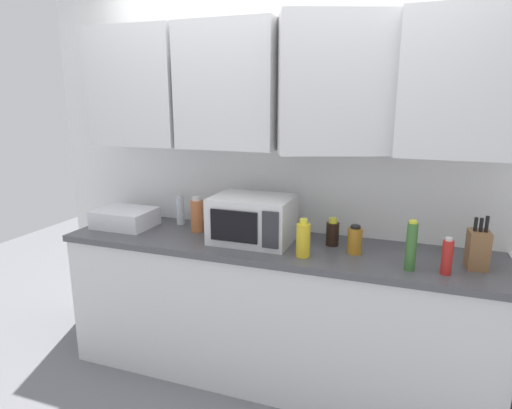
% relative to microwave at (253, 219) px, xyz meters
% --- Properties ---
extents(wall_back_with_cabinets, '(3.49, 0.53, 2.60)m').
position_rel_microwave_xyz_m(wall_back_with_cabinets, '(0.13, 0.23, 0.54)').
color(wall_back_with_cabinets, white).
rests_on(wall_back_with_cabinets, ground_plane).
extents(counter_run, '(2.62, 0.63, 0.90)m').
position_rel_microwave_xyz_m(counter_run, '(0.13, 0.00, -0.59)').
color(counter_run, silver).
rests_on(counter_run, ground_plane).
extents(microwave, '(0.48, 0.37, 0.28)m').
position_rel_microwave_xyz_m(microwave, '(0.00, 0.00, 0.00)').
color(microwave, silver).
rests_on(microwave, counter_run).
extents(dish_rack, '(0.38, 0.30, 0.12)m').
position_rel_microwave_xyz_m(dish_rack, '(-0.93, 0.00, -0.08)').
color(dish_rack, silver).
rests_on(dish_rack, counter_run).
extents(knife_block, '(0.11, 0.13, 0.28)m').
position_rel_microwave_xyz_m(knife_block, '(1.24, -0.02, -0.04)').
color(knife_block, brown).
rests_on(knife_block, counter_run).
extents(bottle_spice_jar, '(0.08, 0.08, 0.24)m').
position_rel_microwave_xyz_m(bottle_spice_jar, '(-0.41, 0.07, -0.03)').
color(bottle_spice_jar, '#BC6638').
rests_on(bottle_spice_jar, counter_run).
extents(bottle_amber_vinegar, '(0.08, 0.08, 0.16)m').
position_rel_microwave_xyz_m(bottle_amber_vinegar, '(0.62, -0.01, -0.06)').
color(bottle_amber_vinegar, '#AD701E').
rests_on(bottle_amber_vinegar, counter_run).
extents(bottle_yellow_mustard, '(0.08, 0.08, 0.22)m').
position_rel_microwave_xyz_m(bottle_yellow_mustard, '(0.36, -0.16, -0.04)').
color(bottle_yellow_mustard, gold).
rests_on(bottle_yellow_mustard, counter_run).
extents(bottle_clear_tall, '(0.06, 0.06, 0.21)m').
position_rel_microwave_xyz_m(bottle_clear_tall, '(-0.60, 0.18, -0.04)').
color(bottle_clear_tall, silver).
rests_on(bottle_clear_tall, counter_run).
extents(bottle_green_oil, '(0.05, 0.05, 0.26)m').
position_rel_microwave_xyz_m(bottle_green_oil, '(0.92, -0.16, -0.01)').
color(bottle_green_oil, '#386B2D').
rests_on(bottle_green_oil, counter_run).
extents(bottle_red_sauce, '(0.05, 0.05, 0.19)m').
position_rel_microwave_xyz_m(bottle_red_sauce, '(1.09, -0.16, -0.05)').
color(bottle_red_sauce, red).
rests_on(bottle_red_sauce, counter_run).
extents(bottle_soy_dark, '(0.08, 0.08, 0.17)m').
position_rel_microwave_xyz_m(bottle_soy_dark, '(0.48, 0.09, -0.06)').
color(bottle_soy_dark, black).
rests_on(bottle_soy_dark, counter_run).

